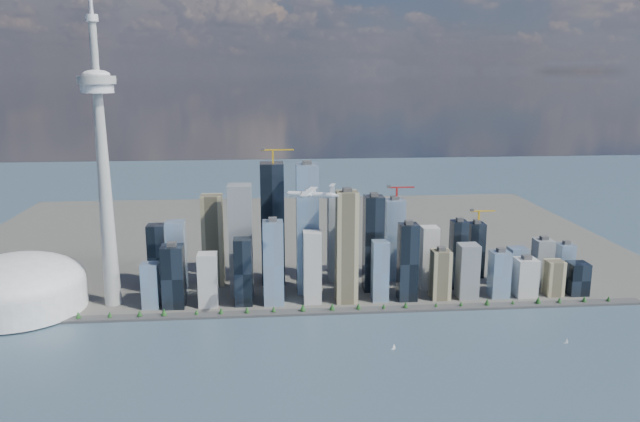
{
  "coord_description": "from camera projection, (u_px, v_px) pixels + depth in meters",
  "views": [
    {
      "loc": [
        -51.55,
        -658.36,
        367.04
      ],
      "look_at": [
        28.48,
        260.0,
        160.57
      ],
      "focal_mm": 35.0,
      "sensor_mm": 36.0,
      "label": 1
    }
  ],
  "objects": [
    {
      "name": "dome_stadium",
      "position": [
        19.0,
        287.0,
        970.35
      ],
      "size": [
        200.0,
        200.0,
        86.0
      ],
      "color": "silver",
      "rests_on": "land"
    },
    {
      "name": "seawall",
      "position": [
        302.0,
        312.0,
        967.2
      ],
      "size": [
        1100.0,
        22.0,
        4.0
      ],
      "primitive_type": "cube",
      "color": "#383838",
      "rests_on": "ground"
    },
    {
      "name": "airplane",
      "position": [
        312.0,
        194.0,
        867.06
      ],
      "size": [
        76.94,
        68.71,
        19.13
      ],
      "rotation": [
        0.0,
        0.0,
        -0.3
      ],
      "color": "white",
      "rests_on": "ground"
    },
    {
      "name": "skyscraper_cluster",
      "position": [
        335.0,
        251.0,
        1040.98
      ],
      "size": [
        736.0,
        142.0,
        238.81
      ],
      "color": "black",
      "rests_on": "land"
    },
    {
      "name": "sailboat_west",
      "position": [
        394.0,
        347.0,
        842.55
      ],
      "size": [
        6.45,
        3.41,
        9.02
      ],
      "rotation": [
        0.0,
        0.0,
        0.32
      ],
      "color": "silver",
      "rests_on": "ground"
    },
    {
      "name": "needle_tower",
      "position": [
        103.0,
        160.0,
        949.0
      ],
      "size": [
        56.0,
        56.0,
        550.5
      ],
      "color": "#ACABA7",
      "rests_on": "land"
    },
    {
      "name": "sailboat_east",
      "position": [
        567.0,
        342.0,
        860.72
      ],
      "size": [
        6.15,
        1.83,
        8.54
      ],
      "rotation": [
        0.0,
        0.0,
        -0.04
      ],
      "color": "silver",
      "rests_on": "ground"
    },
    {
      "name": "shoreline_trees",
      "position": [
        302.0,
        308.0,
        965.72
      ],
      "size": [
        960.53,
        7.2,
        8.8
      ],
      "color": "#3F2D1E",
      "rests_on": "seawall"
    },
    {
      "name": "land",
      "position": [
        291.0,
        238.0,
        1404.77
      ],
      "size": [
        1400.0,
        900.0,
        3.0
      ],
      "primitive_type": "cube",
      "color": "#4C4C47",
      "rests_on": "ground"
    },
    {
      "name": "ground",
      "position": [
        315.0,
        395.0,
        724.6
      ],
      "size": [
        4000.0,
        4000.0,
        0.0
      ],
      "primitive_type": "plane",
      "color": "#374D60",
      "rests_on": "ground"
    }
  ]
}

